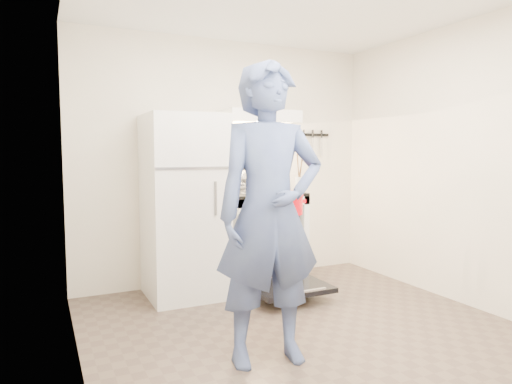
# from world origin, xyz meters

# --- Properties ---
(floor) EXTENTS (3.60, 3.60, 0.00)m
(floor) POSITION_xyz_m (0.00, 0.00, 0.00)
(floor) COLOR brown
(floor) RESTS_ON ground
(back_wall) EXTENTS (3.20, 0.02, 2.50)m
(back_wall) POSITION_xyz_m (0.00, 1.80, 1.25)
(back_wall) COLOR #F1E4CD
(back_wall) RESTS_ON ground
(refrigerator) EXTENTS (0.70, 0.70, 1.70)m
(refrigerator) POSITION_xyz_m (-0.58, 1.45, 0.85)
(refrigerator) COLOR white
(refrigerator) RESTS_ON floor
(stove_body) EXTENTS (0.76, 0.65, 0.92)m
(stove_body) POSITION_xyz_m (0.23, 1.48, 0.46)
(stove_body) COLOR white
(stove_body) RESTS_ON floor
(cooktop) EXTENTS (0.76, 0.65, 0.03)m
(cooktop) POSITION_xyz_m (0.23, 1.48, 0.94)
(cooktop) COLOR black
(cooktop) RESTS_ON stove_body
(backsplash) EXTENTS (0.76, 0.07, 0.20)m
(backsplash) POSITION_xyz_m (0.23, 1.76, 1.05)
(backsplash) COLOR white
(backsplash) RESTS_ON cooktop
(oven_door) EXTENTS (0.70, 0.54, 0.04)m
(oven_door) POSITION_xyz_m (0.23, 0.88, 0.12)
(oven_door) COLOR black
(oven_door) RESTS_ON floor
(oven_rack) EXTENTS (0.60, 0.52, 0.01)m
(oven_rack) POSITION_xyz_m (0.23, 1.48, 0.44)
(oven_rack) COLOR gray
(oven_rack) RESTS_ON stove_body
(range_hood) EXTENTS (0.76, 0.50, 0.12)m
(range_hood) POSITION_xyz_m (0.23, 1.55, 1.71)
(range_hood) COLOR white
(range_hood) RESTS_ON back_wall
(knife_strip) EXTENTS (0.40, 0.02, 0.03)m
(knife_strip) POSITION_xyz_m (1.05, 1.79, 1.55)
(knife_strip) COLOR black
(knife_strip) RESTS_ON back_wall
(pizza_stone) EXTENTS (0.34, 0.34, 0.02)m
(pizza_stone) POSITION_xyz_m (0.27, 1.46, 0.45)
(pizza_stone) COLOR #896C50
(pizza_stone) RESTS_ON oven_rack
(tea_kettle) EXTENTS (0.24, 0.20, 0.30)m
(tea_kettle) POSITION_xyz_m (0.08, 1.70, 1.10)
(tea_kettle) COLOR #BBBBC0
(tea_kettle) RESTS_ON cooktop
(utensil_jar) EXTENTS (0.11, 0.11, 0.13)m
(utensil_jar) POSITION_xyz_m (0.54, 1.22, 1.05)
(utensil_jar) COLOR silver
(utensil_jar) RESTS_ON cooktop
(person) EXTENTS (0.76, 0.55, 1.93)m
(person) POSITION_xyz_m (-0.48, -0.10, 0.96)
(person) COLOR navy
(person) RESTS_ON floor
(dutch_oven) EXTENTS (0.36, 0.29, 0.23)m
(dutch_oven) POSITION_xyz_m (-0.23, 0.18, 0.98)
(dutch_oven) COLOR red
(dutch_oven) RESTS_ON person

